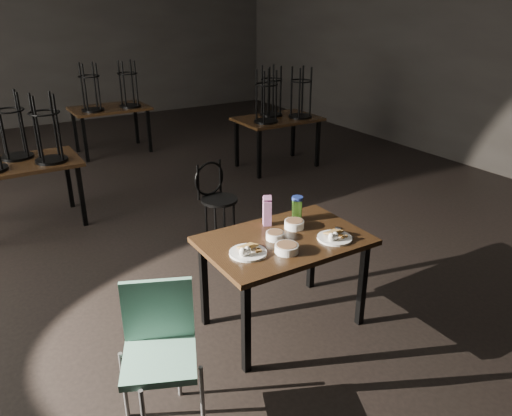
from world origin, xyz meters
TOP-DOWN VIEW (x-y plane):
  - room at (-0.06, 0.01)m, footprint 12.00×12.04m
  - main_table at (0.28, -2.07)m, footprint 1.20×0.80m
  - plate_left at (-0.07, -2.14)m, footprint 0.26×0.26m
  - plate_right at (0.59, -2.28)m, footprint 0.26×0.26m
  - bowl_near at (0.22, -2.04)m, footprint 0.14×0.14m
  - bowl_far at (0.45, -1.96)m, footprint 0.15×0.15m
  - bowl_big at (0.17, -2.26)m, footprint 0.17×0.17m
  - juice_carton at (0.30, -1.80)m, footprint 0.08×0.08m
  - water_bottle at (0.56, -1.84)m, footprint 0.11×0.11m
  - spoon at (0.72, -2.17)m, footprint 0.05×0.21m
  - bentwood_chair at (0.56, -0.39)m, footprint 0.41×0.40m
  - school_chair at (-0.88, -2.48)m, footprint 0.55×0.55m
  - bg_table_left at (-1.11, 0.93)m, footprint 1.20×0.80m
  - bg_table_right at (2.46, 1.26)m, footprint 1.20×0.80m
  - bg_table_far at (0.56, 3.30)m, footprint 1.20×0.80m

SIDE VIEW (x-z plane):
  - bentwood_chair at x=0.56m, z-range 0.08..0.89m
  - school_chair at x=-0.88m, z-range 0.09..0.99m
  - main_table at x=0.28m, z-range 0.30..1.05m
  - bg_table_far at x=0.56m, z-range 0.01..1.49m
  - spoon at x=0.72m, z-range 0.75..0.76m
  - plate_right at x=0.59m, z-range 0.73..0.81m
  - plate_left at x=-0.07m, z-range 0.73..0.82m
  - bg_table_left at x=-1.11m, z-range 0.04..1.52m
  - bg_table_right at x=2.46m, z-range 0.04..1.52m
  - bowl_near at x=0.22m, z-range 0.75..0.81m
  - bowl_big at x=0.17m, z-range 0.75..0.81m
  - bowl_far at x=0.45m, z-range 0.75..0.81m
  - water_bottle at x=0.56m, z-range 0.75..0.95m
  - juice_carton at x=0.30m, z-range 0.74..0.99m
  - room at x=-0.06m, z-range 0.72..3.94m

